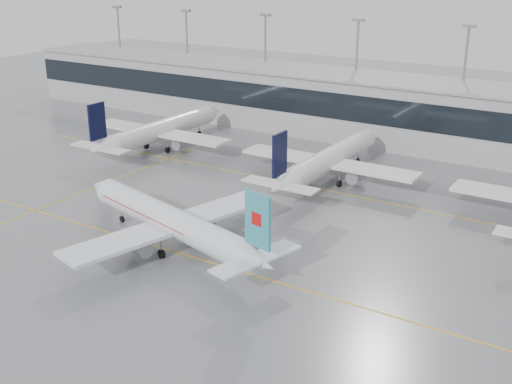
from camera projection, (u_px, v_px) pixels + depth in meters
The scene contains 11 objects.
ground at pixel (203, 260), 77.02m from camera, with size 320.00×320.00×0.00m, color slate.
taxi_line_main at pixel (203, 260), 77.02m from camera, with size 120.00×0.25×0.01m, color #E1A90D.
taxi_line_north at pixel (317, 188), 100.81m from camera, with size 120.00×0.25×0.01m, color #E1A90D.
taxi_line_cross at pixel (110, 181), 103.97m from camera, with size 0.25×60.00×0.01m, color #E1A90D.
terminal at pixel (394, 112), 124.12m from camera, with size 180.00×15.00×12.00m, color #99999D.
terminal_glass at pixel (379, 112), 117.61m from camera, with size 180.00×0.20×5.00m, color black.
terminal_roof at pixel (396, 80), 121.98m from camera, with size 182.00×16.00×0.40m, color gray.
light_masts at pixel (408, 69), 126.34m from camera, with size 156.40×1.00×22.60m.
air_canada_jet at pixel (172, 222), 78.79m from camera, with size 36.24×29.48×11.52m.
parked_jet_b at pixel (160, 130), 120.01m from camera, with size 29.64×36.96×11.72m.
parked_jet_c at pixel (328, 160), 102.46m from camera, with size 29.64×36.96×11.72m.
Camera 1 is at (42.55, -55.26, 34.31)m, focal length 45.00 mm.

